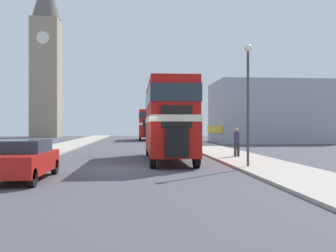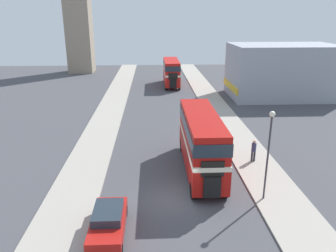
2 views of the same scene
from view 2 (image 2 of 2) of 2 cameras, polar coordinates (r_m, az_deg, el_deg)
ground_plane at (r=21.82m, az=1.41°, el=-12.61°), size 120.00×120.00×0.00m
sidewalk_right at (r=23.24m, az=18.60°, el=-11.42°), size 3.50×120.00×0.12m
sidewalk_left at (r=22.39m, az=-16.53°, el=-12.42°), size 3.50×120.00×0.12m
double_decker_bus at (r=24.50m, az=5.81°, el=-2.14°), size 2.42×9.87×4.48m
bus_distant at (r=55.43m, az=0.58°, el=9.64°), size 2.41×9.28×4.27m
car_parked_near at (r=18.67m, az=-10.36°, el=-16.12°), size 1.76×4.30×1.51m
pedestrian_walking at (r=27.18m, az=14.70°, el=-3.97°), size 0.36×0.36×1.80m
street_lamp at (r=20.92m, az=17.21°, el=-2.85°), size 0.36×0.36×5.86m
shop_building_block at (r=50.08m, az=19.25°, el=9.00°), size 14.70×9.01×7.45m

